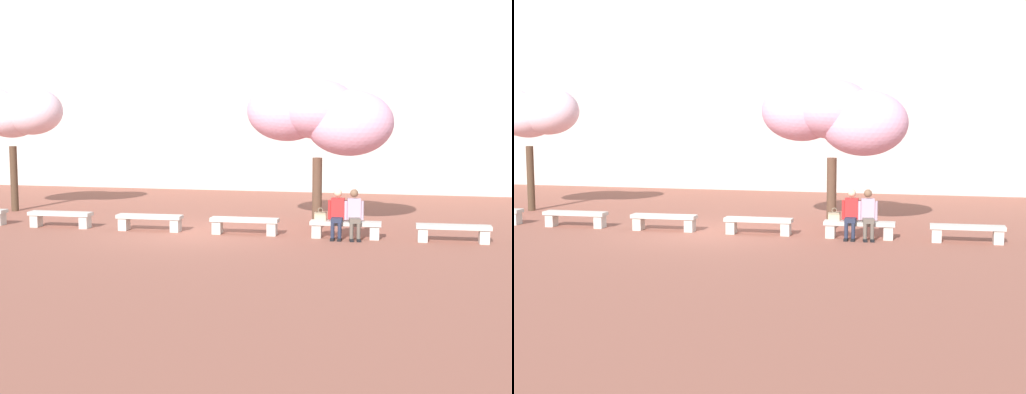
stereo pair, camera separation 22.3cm
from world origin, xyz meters
TOP-DOWN VIEW (x-y plane):
  - ground_plane at (0.00, 0.00)m, footprint 100.00×100.00m
  - building_facade at (0.00, 12.79)m, footprint 30.72×4.00m
  - stone_bench_near_west at (-4.06, 0.00)m, footprint 1.85×0.48m
  - stone_bench_center at (-1.35, 0.00)m, footprint 1.85×0.48m
  - stone_bench_near_east at (1.35, 0.00)m, footprint 1.85×0.48m
  - stone_bench_east_end at (4.06, 0.00)m, footprint 1.85×0.48m
  - stone_bench_far_east at (6.76, 0.00)m, footprint 1.85×0.48m
  - person_seated_left at (3.85, -0.05)m, footprint 0.51×0.68m
  - person_seated_right at (4.28, -0.05)m, footprint 0.50×0.72m
  - handbag at (3.40, -0.00)m, footprint 0.30×0.15m
  - cherry_tree_main at (3.12, 1.62)m, footprint 4.16×2.36m
  - cherry_tree_secondary at (-7.36, 2.75)m, footprint 3.64×2.40m

SIDE VIEW (x-z plane):
  - ground_plane at x=0.00m, z-range 0.00..0.00m
  - stone_bench_near_west at x=-4.06m, z-range 0.08..0.53m
  - stone_bench_center at x=-1.35m, z-range 0.08..0.53m
  - stone_bench_near_east at x=1.35m, z-range 0.08..0.53m
  - stone_bench_east_end at x=4.06m, z-range 0.08..0.53m
  - stone_bench_far_east at x=6.76m, z-range 0.08..0.53m
  - handbag at x=3.40m, z-range 0.41..0.75m
  - person_seated_left at x=3.85m, z-range 0.05..1.34m
  - person_seated_right at x=4.28m, z-range 0.05..1.34m
  - cherry_tree_main at x=3.12m, z-range 1.10..5.29m
  - cherry_tree_secondary at x=-7.36m, z-range 1.19..5.33m
  - building_facade at x=0.00m, z-range 0.00..10.49m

